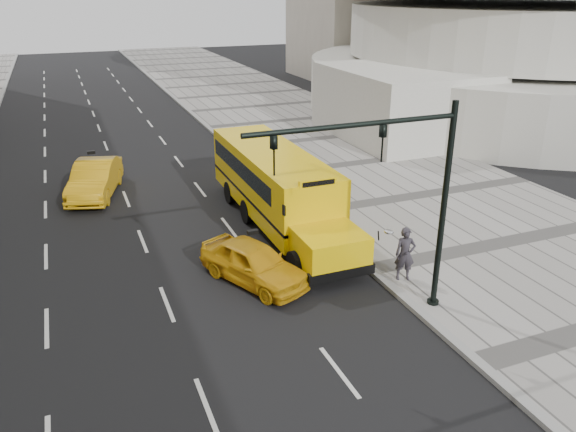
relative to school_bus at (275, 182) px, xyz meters
name	(u,v)px	position (x,y,z in m)	size (l,w,h in m)	color
ground	(168,237)	(-4.50, 0.09, -1.76)	(140.00, 140.00, 0.00)	black
sidewalk_museum	(424,196)	(7.50, 0.09, -1.69)	(12.00, 140.00, 0.15)	#989590
curb_museum	(307,214)	(1.50, 0.09, -1.69)	(0.30, 140.00, 0.15)	gray
school_bus	(275,182)	(0.00, 0.00, 0.00)	(2.96, 11.56, 3.19)	yellow
taxi_near	(254,263)	(-2.50, -4.57, -1.06)	(1.66, 4.14, 1.41)	gold
taxi_far	(95,179)	(-6.72, 6.12, -0.95)	(1.72, 4.94, 1.63)	gold
pedestrian	(405,254)	(2.10, -6.51, -0.70)	(0.67, 0.44, 1.83)	#302C34
traffic_signal	(404,189)	(0.69, -8.18, 2.33)	(6.18, 0.36, 6.40)	black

